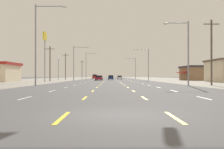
# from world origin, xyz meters

# --- Properties ---
(ground_plane) EXTENTS (572.00, 572.00, 0.00)m
(ground_plane) POSITION_xyz_m (0.00, 66.00, 0.00)
(ground_plane) COLOR #4C4C4F
(lot_apron_left) EXTENTS (28.00, 440.00, 0.01)m
(lot_apron_left) POSITION_xyz_m (-24.75, 66.00, 0.00)
(lot_apron_left) COLOR gray
(lot_apron_left) RESTS_ON ground
(lot_apron_right) EXTENTS (28.00, 440.00, 0.01)m
(lot_apron_right) POSITION_xyz_m (24.75, 66.00, 0.00)
(lot_apron_right) COLOR gray
(lot_apron_right) RESTS_ON ground
(lane_markings) EXTENTS (10.64, 227.60, 0.01)m
(lane_markings) POSITION_xyz_m (0.00, 104.50, 0.01)
(lane_markings) COLOR white
(lane_markings) RESTS_ON ground
(signal_span_wire) EXTENTS (26.93, 0.53, 9.85)m
(signal_span_wire) POSITION_xyz_m (-0.00, 10.63, 5.72)
(signal_span_wire) COLOR brown
(signal_span_wire) RESTS_ON ground
(sedan_inner_left_nearest) EXTENTS (1.80, 4.50, 1.46)m
(sedan_inner_left_nearest) POSITION_xyz_m (-3.70, 70.95, 0.76)
(sedan_inner_left_nearest) COLOR maroon
(sedan_inner_left_nearest) RESTS_ON ground
(hatchback_center_turn_near) EXTENTS (1.72, 3.90, 1.54)m
(hatchback_center_turn_near) POSITION_xyz_m (-0.03, 81.83, 0.78)
(hatchback_center_turn_near) COLOR navy
(hatchback_center_turn_near) RESTS_ON ground
(sedan_inner_left_mid) EXTENTS (1.80, 4.50, 1.46)m
(sedan_inner_left_mid) POSITION_xyz_m (-3.69, 82.55, 0.76)
(sedan_inner_left_mid) COLOR red
(sedan_inner_left_mid) RESTS_ON ground
(sedan_inner_right_midfar) EXTENTS (1.80, 4.50, 1.46)m
(sedan_inner_right_midfar) POSITION_xyz_m (3.44, 97.74, 0.76)
(sedan_inner_right_midfar) COLOR white
(sedan_inner_right_midfar) RESTS_ON ground
(hatchback_center_turn_far) EXTENTS (1.72, 3.90, 1.54)m
(hatchback_center_turn_far) POSITION_xyz_m (0.09, 103.65, 0.78)
(hatchback_center_turn_far) COLOR #B28C33
(hatchback_center_turn_far) RESTS_ON ground
(suv_far_left_farther) EXTENTS (1.98, 4.90, 1.98)m
(suv_far_left_farther) POSITION_xyz_m (-7.14, 113.64, 1.03)
(suv_far_left_farther) COLOR red
(suv_far_left_farther) RESTS_ON ground
(storefront_right_row_2) EXTENTS (13.49, 13.53, 4.39)m
(storefront_right_row_2) POSITION_xyz_m (28.57, 75.07, 2.22)
(storefront_right_row_2) COLOR #8C6B4C
(storefront_right_row_2) RESTS_ON ground
(pole_sign_left_row_1) EXTENTS (0.24, 2.60, 10.84)m
(pole_sign_left_row_1) POSITION_xyz_m (-14.46, 50.37, 8.39)
(pole_sign_left_row_1) COLOR gray
(pole_sign_left_row_1) RESTS_ON ground
(pole_sign_left_row_2) EXTENTS (0.24, 1.61, 8.63)m
(pole_sign_left_row_2) POSITION_xyz_m (-17.58, 82.31, 6.28)
(pole_sign_left_row_2) COLOR gray
(pole_sign_left_row_2) RESTS_ON ground
(streetlight_left_row_0) EXTENTS (4.20, 0.26, 10.80)m
(streetlight_left_row_0) POSITION_xyz_m (-9.76, 27.19, 6.20)
(streetlight_left_row_0) COLOR gray
(streetlight_left_row_0) RESTS_ON ground
(streetlight_right_row_0) EXTENTS (3.42, 0.26, 8.61)m
(streetlight_right_row_0) POSITION_xyz_m (9.81, 27.19, 4.97)
(streetlight_right_row_0) COLOR gray
(streetlight_right_row_0) RESTS_ON ground
(streetlight_left_row_1) EXTENTS (4.27, 0.26, 9.36)m
(streetlight_left_row_1) POSITION_xyz_m (-9.70, 65.04, 5.46)
(streetlight_left_row_1) COLOR gray
(streetlight_left_row_1) RESTS_ON ground
(streetlight_right_row_1) EXTENTS (4.29, 0.26, 8.72)m
(streetlight_right_row_1) POSITION_xyz_m (9.67, 65.04, 5.13)
(streetlight_right_row_1) COLOR gray
(streetlight_right_row_1) RESTS_ON ground
(streetlight_left_row_2) EXTENTS (4.56, 0.26, 10.85)m
(streetlight_left_row_2) POSITION_xyz_m (-9.71, 102.89, 6.27)
(streetlight_left_row_2) COLOR gray
(streetlight_left_row_2) RESTS_ON ground
(streetlight_right_row_2) EXTENTS (4.26, 0.26, 8.77)m
(streetlight_right_row_2) POSITION_xyz_m (9.68, 102.89, 5.15)
(streetlight_right_row_2) COLOR gray
(streetlight_right_row_2) RESTS_ON ground
(utility_pole_right_row_0) EXTENTS (2.20, 0.26, 9.14)m
(utility_pole_right_row_0) POSITION_xyz_m (13.87, 28.88, 4.76)
(utility_pole_right_row_0) COLOR brown
(utility_pole_right_row_0) RESTS_ON ground
(utility_pole_left_row_1) EXTENTS (2.20, 0.26, 8.41)m
(utility_pole_left_row_1) POSITION_xyz_m (-14.71, 56.59, 4.40)
(utility_pole_left_row_1) COLOR brown
(utility_pole_left_row_1) RESTS_ON ground
(utility_pole_left_row_2) EXTENTS (2.20, 0.26, 9.01)m
(utility_pole_left_row_2) POSITION_xyz_m (-15.56, 84.48, 4.70)
(utility_pole_left_row_2) COLOR brown
(utility_pole_left_row_2) RESTS_ON ground
(utility_pole_left_row_3) EXTENTS (2.20, 0.26, 8.91)m
(utility_pole_left_row_3) POSITION_xyz_m (-13.99, 124.19, 4.65)
(utility_pole_left_row_3) COLOR brown
(utility_pole_left_row_3) RESTS_ON ground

